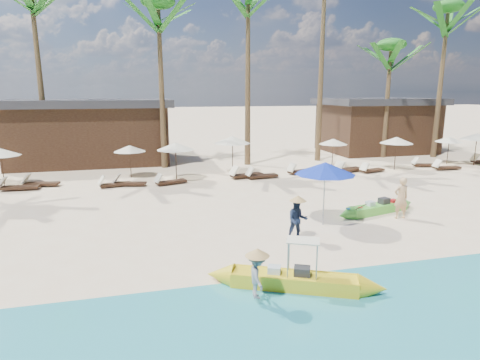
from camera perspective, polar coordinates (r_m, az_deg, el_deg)
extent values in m
plane|color=beige|center=(13.60, 7.83, -8.38)|extent=(240.00, 240.00, 0.00)
cube|color=tan|center=(9.60, 19.55, -18.34)|extent=(240.00, 4.50, 0.01)
cube|color=#58C93D|center=(17.20, 18.93, -3.89)|extent=(2.89, 1.28, 0.34)
cube|color=white|center=(17.20, 18.94, -3.83)|extent=(2.47, 1.02, 0.15)
cube|color=#262628|center=(17.40, 19.79, -2.91)|extent=(0.47, 0.40, 0.31)
cube|color=silver|center=(16.92, 18.05, -3.32)|extent=(0.37, 0.34, 0.25)
cube|color=#B4181A|center=(17.75, 20.95, -2.90)|extent=(0.32, 0.28, 0.20)
cylinder|color=#B4181A|center=(16.57, 16.74, -3.87)|extent=(0.20, 0.20, 0.08)
cylinder|color=#262628|center=(16.35, 16.41, -4.08)|extent=(0.18, 0.18, 0.07)
sphere|color=#BEBB76|center=(16.19, 15.63, -4.03)|extent=(0.16, 0.16, 0.16)
cylinder|color=yellow|center=(18.16, 21.59, -2.68)|extent=(0.13, 0.13, 0.16)
cylinder|color=yellow|center=(18.29, 21.96, -2.60)|extent=(0.13, 0.13, 0.16)
cube|color=yellow|center=(10.39, 7.65, -14.08)|extent=(3.10, 1.90, 0.37)
cube|color=white|center=(10.38, 7.65, -13.99)|extent=(2.63, 1.55, 0.17)
cube|color=#262628|center=(10.27, 8.81, -12.88)|extent=(0.49, 0.45, 0.30)
cube|color=silver|center=(10.32, 4.89, -12.78)|extent=(0.40, 0.38, 0.26)
cube|color=beige|center=(9.94, 8.97, -8.49)|extent=(0.94, 0.82, 0.03)
imported|color=tan|center=(16.61, 21.93, -2.38)|extent=(0.61, 0.41, 1.63)
imported|color=#16223D|center=(13.29, 8.16, -5.65)|extent=(0.78, 0.67, 1.41)
imported|color=gray|center=(9.37, 2.45, -13.42)|extent=(0.45, 0.72, 1.08)
cylinder|color=#99999E|center=(14.91, 11.86, -2.07)|extent=(0.05, 0.05, 2.28)
cone|color=#122BAA|center=(14.70, 12.03, 1.64)|extent=(2.18, 2.18, 0.45)
cylinder|color=#3B2718|center=(23.95, -30.70, 1.46)|extent=(0.05, 0.05, 1.94)
cone|color=beige|center=(23.83, -30.92, 3.43)|extent=(1.94, 1.94, 0.39)
cube|color=#3B2718|center=(22.78, -28.82, -0.91)|extent=(1.76, 0.63, 0.12)
cube|color=beige|center=(22.96, -30.72, -0.24)|extent=(0.41, 0.58, 0.51)
cube|color=#3B2718|center=(23.16, -26.34, -0.47)|extent=(1.76, 0.81, 0.12)
cube|color=beige|center=(23.39, -28.12, 0.21)|extent=(0.46, 0.60, 0.49)
cylinder|color=#3B2718|center=(23.63, -15.32, 2.48)|extent=(0.05, 0.05, 1.80)
cone|color=beige|center=(23.52, -15.43, 4.34)|extent=(1.80, 1.80, 0.36)
cube|color=#3B2718|center=(21.63, -15.31, -0.47)|extent=(1.67, 0.91, 0.11)
cube|color=beige|center=(21.78, -17.12, 0.26)|extent=(0.48, 0.59, 0.46)
cube|color=#3B2718|center=(21.66, -17.27, -0.57)|extent=(1.65, 0.84, 0.11)
cube|color=beige|center=(21.51, -19.13, -0.03)|extent=(0.45, 0.57, 0.46)
cylinder|color=#3B2718|center=(22.31, -9.09, 2.52)|extent=(0.05, 0.05, 2.05)
cone|color=beige|center=(22.18, -9.17, 4.76)|extent=(2.05, 2.05, 0.41)
cube|color=#3B2718|center=(21.54, -9.75, -0.25)|extent=(1.69, 0.98, 0.11)
cube|color=beige|center=(21.24, -11.55, 0.28)|extent=(0.50, 0.61, 0.47)
cylinder|color=#3B2718|center=(23.91, -1.08, 3.51)|extent=(0.05, 0.05, 2.19)
cone|color=beige|center=(23.78, -1.09, 5.75)|extent=(2.19, 2.19, 0.44)
cube|color=#3B2718|center=(22.85, 0.98, 0.72)|extent=(1.96, 0.99, 0.13)
cube|color=beige|center=(22.42, -0.89, 1.35)|extent=(0.54, 0.68, 0.55)
cube|color=#3B2718|center=(22.72, 3.20, 0.60)|extent=(1.78, 0.73, 0.12)
cube|color=beige|center=(22.37, 1.41, 1.23)|extent=(0.44, 0.60, 0.51)
cylinder|color=#3B2718|center=(26.49, 13.03, 3.67)|extent=(0.05, 0.05, 1.82)
cone|color=beige|center=(26.39, 13.11, 5.35)|extent=(1.82, 1.82, 0.36)
cube|color=#3B2718|center=(24.33, 8.65, 1.26)|extent=(1.74, 1.00, 0.12)
cube|color=beige|center=(23.82, 7.32, 1.78)|extent=(0.51, 0.62, 0.48)
cube|color=#3B2718|center=(25.33, 15.19, 1.45)|extent=(1.99, 1.15, 0.13)
cube|color=beige|center=(24.67, 13.90, 2.03)|extent=(0.59, 0.71, 0.55)
cylinder|color=#3B2718|center=(26.92, 21.23, 3.47)|extent=(0.05, 0.05, 2.01)
cone|color=beige|center=(26.81, 21.38, 5.30)|extent=(2.01, 2.01, 0.40)
cube|color=#3B2718|center=(25.71, 18.32, 1.34)|extent=(1.66, 0.89, 0.11)
cube|color=beige|center=(25.16, 17.27, 1.83)|extent=(0.47, 0.58, 0.46)
cylinder|color=#3B2718|center=(30.51, 27.48, 3.70)|extent=(0.05, 0.05, 1.82)
cone|color=beige|center=(30.42, 27.63, 5.15)|extent=(1.82, 1.82, 0.36)
cube|color=#3B2718|center=(28.87, 24.89, 1.98)|extent=(1.67, 0.89, 0.11)
cube|color=beige|center=(28.54, 23.66, 2.55)|extent=(0.47, 0.59, 0.46)
cube|color=#3B2718|center=(28.37, 27.36, 1.59)|extent=(1.69, 0.63, 0.12)
cube|color=beige|center=(27.88, 26.23, 2.14)|extent=(0.40, 0.56, 0.49)
cylinder|color=#3B2718|center=(30.84, 30.48, 3.71)|extent=(0.05, 0.05, 2.09)
cone|color=beige|center=(30.74, 30.66, 5.36)|extent=(2.09, 2.09, 0.42)
cube|color=beige|center=(31.65, 30.42, 2.83)|extent=(0.49, 0.62, 0.51)
cone|color=brown|center=(27.43, -26.55, 12.50)|extent=(0.40, 0.40, 10.89)
cone|color=brown|center=(26.08, -11.10, 12.72)|extent=(0.40, 0.40, 10.08)
ellipsoid|color=#226D1B|center=(26.61, -11.60, 23.63)|extent=(2.08, 2.08, 0.88)
cone|color=brown|center=(26.72, 1.11, 14.20)|extent=(0.40, 0.40, 11.26)
cone|color=brown|center=(28.94, 11.50, 15.71)|extent=(0.40, 0.40, 13.16)
cone|color=brown|center=(31.68, 20.17, 10.30)|extent=(0.40, 0.40, 8.07)
ellipsoid|color=#226D1B|center=(31.84, 20.74, 17.56)|extent=(2.08, 2.08, 0.88)
cone|color=brown|center=(33.26, 26.62, 12.04)|extent=(0.40, 0.40, 10.64)
ellipsoid|color=#226D1B|center=(33.76, 27.55, 21.06)|extent=(2.08, 2.08, 0.88)
cube|color=#3B2718|center=(29.58, -20.27, 6.04)|extent=(10.00, 6.00, 3.80)
cube|color=#2D2D33|center=(29.44, -20.58, 10.19)|extent=(10.80, 6.60, 0.50)
cube|color=#3B2718|center=(34.93, 18.76, 7.01)|extent=(8.00, 6.00, 3.80)
cube|color=#2D2D33|center=(34.81, 19.01, 10.53)|extent=(8.80, 6.60, 0.50)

